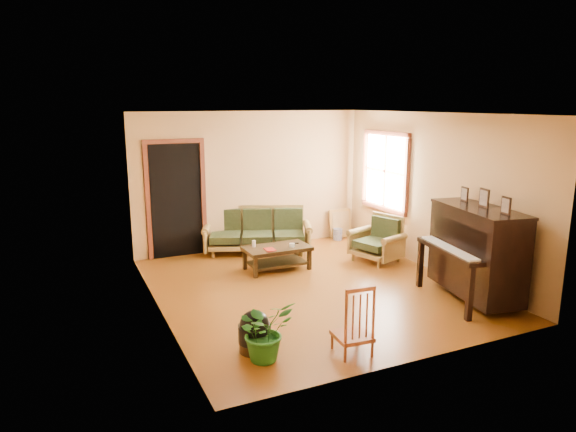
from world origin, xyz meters
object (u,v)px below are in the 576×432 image
coffee_table (277,258)px  potted_plant (265,330)px  red_chair (353,318)px  armchair (376,239)px  footstool (255,336)px  piano (476,254)px  ceramic_crock (338,234)px  sofa (257,231)px

coffee_table → potted_plant: (-1.35, -2.79, 0.14)m
red_chair → armchair: bearing=56.4°
armchair → footstool: bearing=-162.3°
armchair → red_chair: (-2.18, -2.76, 0.01)m
coffee_table → piano: (2.03, -2.38, 0.47)m
red_chair → ceramic_crock: size_ratio=3.55×
coffee_table → red_chair: bearing=-97.5°
coffee_table → ceramic_crock: (1.88, 1.23, -0.08)m
sofa → footstool: bearing=-90.2°
sofa → coffee_table: (-0.07, -1.07, -0.22)m
coffee_table → armchair: bearing=-9.5°
coffee_table → sofa: bearing=86.4°
coffee_table → ceramic_crock: bearing=33.1°
coffee_table → potted_plant: bearing=-115.8°
footstool → ceramic_crock: size_ratio=1.61×
armchair → potted_plant: (-3.12, -2.49, -0.06)m
piano → ceramic_crock: (-0.14, 3.61, -0.55)m
piano → coffee_table: bearing=140.9°
piano → potted_plant: piano is taller
armchair → red_chair: bearing=-146.2°
sofa → armchair: bearing=-17.1°
armchair → footstool: armchair is taller
sofa → red_chair: bearing=-74.9°
sofa → ceramic_crock: 1.85m
coffee_table → footstool: size_ratio=2.91×
coffee_table → potted_plant: 3.10m
piano → potted_plant: bearing=-162.7°
potted_plant → armchair: bearing=38.6°
piano → footstool: bearing=-166.5°
footstool → ceramic_crock: footstool is taller
footstool → potted_plant: 0.28m
coffee_table → red_chair: size_ratio=1.32×
footstool → red_chair: red_chair is taller
red_chair → ceramic_crock: red_chair is taller
footstool → ceramic_crock: (3.26, 3.79, -0.06)m
coffee_table → piano: 3.16m
coffee_table → footstool: (-1.38, -2.56, -0.02)m
footstool → sofa: bearing=68.3°
sofa → ceramic_crock: (1.82, 0.16, -0.30)m
red_chair → ceramic_crock: (2.29, 4.28, -0.30)m
red_chair → ceramic_crock: 4.87m
ceramic_crock → coffee_table: bearing=-146.9°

